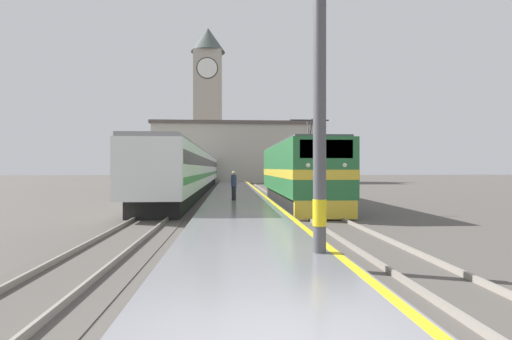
# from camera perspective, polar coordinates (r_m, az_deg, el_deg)

# --- Properties ---
(ground_plane) EXTENTS (200.00, 200.00, 0.00)m
(ground_plane) POSITION_cam_1_polar(r_m,az_deg,el_deg) (34.24, -2.86, -3.58)
(ground_plane) COLOR #514C47
(platform) EXTENTS (3.95, 140.00, 0.40)m
(platform) POSITION_cam_1_polar(r_m,az_deg,el_deg) (29.24, -2.70, -3.85)
(platform) COLOR slate
(platform) RESTS_ON ground
(rail_track_near) EXTENTS (2.84, 140.00, 0.16)m
(rail_track_near) POSITION_cam_1_polar(r_m,az_deg,el_deg) (29.54, 4.32, -4.13)
(rail_track_near) COLOR #514C47
(rail_track_near) RESTS_ON ground
(rail_track_far) EXTENTS (2.83, 140.00, 0.16)m
(rail_track_far) POSITION_cam_1_polar(r_m,az_deg,el_deg) (29.45, -10.47, -4.15)
(rail_track_far) COLOR #514C47
(rail_track_far) RESTS_ON ground
(locomotive_train) EXTENTS (2.92, 14.64, 4.82)m
(locomotive_train) POSITION_cam_1_polar(r_m,az_deg,el_deg) (24.47, 5.99, -0.51)
(locomotive_train) COLOR black
(locomotive_train) RESTS_ON ground
(passenger_train) EXTENTS (2.92, 52.79, 3.81)m
(passenger_train) POSITION_cam_1_polar(r_m,az_deg,el_deg) (43.17, -8.32, -0.05)
(passenger_train) COLOR black
(passenger_train) RESTS_ON ground
(catenary_mast) EXTENTS (2.44, 0.31, 7.11)m
(catenary_mast) POSITION_cam_1_polar(r_m,az_deg,el_deg) (9.23, 9.50, 10.18)
(catenary_mast) COLOR #4C4C51
(catenary_mast) RESTS_ON platform
(person_on_platform) EXTENTS (0.34, 0.34, 1.73)m
(person_on_platform) POSITION_cam_1_polar(r_m,az_deg,el_deg) (23.64, -3.19, -2.13)
(person_on_platform) COLOR #23232D
(person_on_platform) RESTS_ON platform
(clock_tower) EXTENTS (6.17, 6.17, 27.75)m
(clock_tower) POSITION_cam_1_polar(r_m,az_deg,el_deg) (73.91, -6.87, 10.04)
(clock_tower) COLOR #ADA393
(clock_tower) RESTS_ON ground
(station_building) EXTENTS (26.10, 7.85, 9.47)m
(station_building) POSITION_cam_1_polar(r_m,az_deg,el_deg) (63.43, -2.78, 2.49)
(station_building) COLOR #B7B2A3
(station_building) RESTS_ON ground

